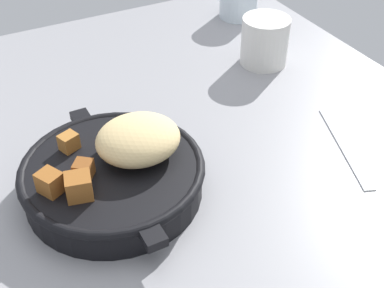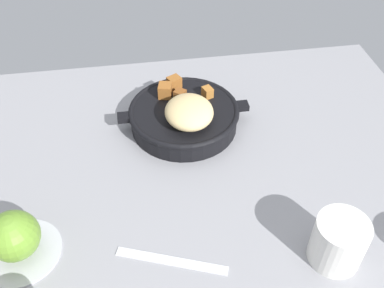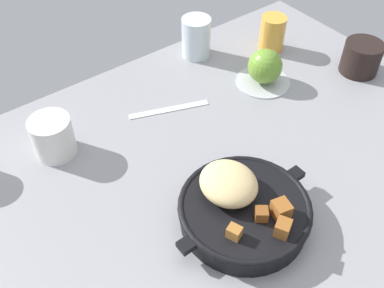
{
  "view_description": "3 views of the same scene",
  "coord_description": "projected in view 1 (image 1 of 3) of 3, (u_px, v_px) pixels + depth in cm",
  "views": [
    {
      "loc": [
        40.68,
        -26.88,
        45.29
      ],
      "look_at": [
        -4.69,
        -3.15,
        4.39
      ],
      "focal_mm": 47.94,
      "sensor_mm": 36.0,
      "label": 1
    },
    {
      "loc": [
        3.5,
        55.15,
        60.47
      ],
      "look_at": [
        -5.05,
        -0.01,
        7.49
      ],
      "focal_mm": 40.71,
      "sensor_mm": 36.0,
      "label": 2
    },
    {
      "loc": [
        -40.08,
        -44.78,
        65.15
      ],
      "look_at": [
        -5.45,
        1.14,
        6.93
      ],
      "focal_mm": 41.83,
      "sensor_mm": 36.0,
      "label": 3
    }
  ],
  "objects": [
    {
      "name": "butter_knife",
      "position": [
        345.0,
        146.0,
        0.72
      ],
      "size": [
        17.41,
        7.79,
        0.36
      ],
      "primitive_type": "cube",
      "rotation": [
        0.0,
        0.0,
        -0.36
      ],
      "color": "silver",
      "rests_on": "ground_plane"
    },
    {
      "name": "ceramic_mug_white",
      "position": [
        265.0,
        41.0,
        0.88
      ],
      "size": [
        8.17,
        8.17,
        8.32
      ],
      "primitive_type": "cylinder",
      "color": "silver",
      "rests_on": "ground_plane"
    },
    {
      "name": "cast_iron_skillet",
      "position": [
        116.0,
        171.0,
        0.63
      ],
      "size": [
        27.17,
        22.87,
        9.06
      ],
      "color": "black",
      "rests_on": "ground_plane"
    },
    {
      "name": "ground_plane",
      "position": [
        230.0,
        190.0,
        0.67
      ],
      "size": [
        112.54,
        78.18,
        2.4
      ],
      "primitive_type": "cube",
      "color": "gray"
    }
  ]
}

